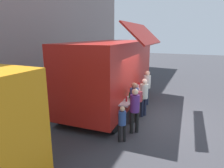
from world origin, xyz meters
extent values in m
plane|color=#38383D|center=(0.00, 0.00, 0.00)|extent=(60.00, 60.00, 0.00)
cube|color=red|center=(0.72, 2.03, 1.67)|extent=(6.35, 2.64, 2.74)
cube|color=red|center=(0.16, 0.40, 3.37)|extent=(3.47, 1.02, 0.81)
cube|color=black|center=(0.14, 0.87, 2.00)|extent=(3.27, 0.24, 1.23)
cube|color=#B7B7BC|center=(0.15, 0.66, 0.96)|extent=(3.45, 0.49, 0.05)
cylinder|color=red|center=(-1.10, 0.62, 1.08)|extent=(0.06, 0.06, 0.19)
cylinder|color=green|center=(-0.67, 0.63, 1.09)|extent=(0.08, 0.08, 0.22)
cylinder|color=green|center=(-0.28, 0.62, 1.10)|extent=(0.07, 0.07, 0.24)
cylinder|color=black|center=(0.17, 0.70, 1.10)|extent=(0.07, 0.07, 0.23)
cylinder|color=white|center=(0.57, 0.68, 1.10)|extent=(0.07, 0.07, 0.22)
cylinder|color=red|center=(1.00, 0.74, 1.10)|extent=(0.07, 0.07, 0.23)
cylinder|color=red|center=(1.42, 0.71, 1.09)|extent=(0.06, 0.06, 0.21)
cube|color=black|center=(3.80, 2.16, 2.16)|extent=(0.16, 2.03, 1.21)
cylinder|color=black|center=(3.10, 3.17, 0.45)|extent=(0.90, 0.28, 0.90)
cylinder|color=black|center=(3.19, 1.09, 0.45)|extent=(0.90, 0.28, 0.90)
cylinder|color=black|center=(-1.75, 2.97, 0.45)|extent=(0.90, 0.28, 0.90)
cylinder|color=black|center=(-1.66, 0.89, 0.45)|extent=(0.90, 0.28, 0.90)
cube|color=black|center=(-4.61, 2.28, 1.87)|extent=(0.10, 1.88, 0.96)
cylinder|color=#306237|center=(4.36, 4.33, 0.46)|extent=(0.60, 0.60, 0.92)
cylinder|color=#1E243A|center=(0.01, 0.31, 0.39)|extent=(0.13, 0.13, 0.79)
cylinder|color=#1E243A|center=(0.21, 0.24, 0.39)|extent=(0.13, 0.13, 0.79)
cylinder|color=beige|center=(0.11, 0.28, 1.09)|extent=(0.33, 0.33, 0.60)
sphere|color=beige|center=(0.11, 0.28, 1.50)|extent=(0.22, 0.22, 0.22)
cube|color=brown|center=(-0.13, 0.36, 0.84)|extent=(0.23, 0.19, 0.23)
cylinder|color=#4C4A44|center=(-0.76, 0.53, 0.39)|extent=(0.13, 0.13, 0.79)
cylinder|color=#4C4A44|center=(-0.59, 0.40, 0.39)|extent=(0.13, 0.13, 0.79)
cylinder|color=#2E4A86|center=(-0.67, 0.47, 1.09)|extent=(0.33, 0.33, 0.60)
sphere|color=#996A4E|center=(-0.67, 0.47, 1.50)|extent=(0.22, 0.22, 0.22)
cube|color=#AB3744|center=(-0.82, 0.26, 1.12)|extent=(0.32, 0.30, 0.38)
cylinder|color=black|center=(-1.52, 0.27, 0.39)|extent=(0.12, 0.12, 0.78)
cylinder|color=black|center=(-1.38, 0.12, 0.39)|extent=(0.12, 0.12, 0.78)
cylinder|color=#5A2B7C|center=(-1.45, 0.19, 1.08)|extent=(0.32, 0.32, 0.59)
sphere|color=beige|center=(-1.45, 0.19, 1.48)|extent=(0.22, 0.22, 0.22)
cylinder|color=#1D243A|center=(1.56, 0.47, 0.41)|extent=(0.13, 0.13, 0.82)
cylinder|color=#1D243A|center=(1.75, 0.58, 0.41)|extent=(0.13, 0.13, 0.82)
cylinder|color=silver|center=(1.65, 0.53, 1.13)|extent=(0.34, 0.34, 0.62)
sphere|color=beige|center=(1.65, 0.53, 1.56)|extent=(0.23, 0.23, 0.23)
cylinder|color=black|center=(-2.23, 0.44, 0.29)|extent=(0.09, 0.09, 0.59)
cylinder|color=black|center=(-2.15, 0.30, 0.29)|extent=(0.09, 0.09, 0.59)
cylinder|color=#2D4886|center=(-2.19, 0.37, 0.81)|extent=(0.24, 0.24, 0.45)
sphere|color=#E2B082|center=(-2.19, 0.37, 1.12)|extent=(0.17, 0.17, 0.17)
camera|label=1|loc=(-7.57, -1.62, 3.33)|focal=31.77mm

